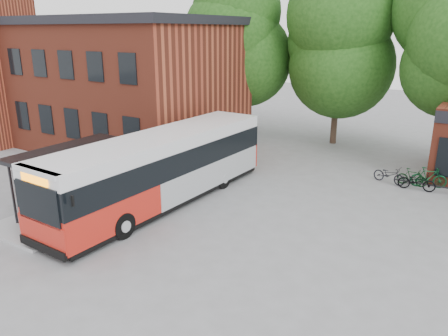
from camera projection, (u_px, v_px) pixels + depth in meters
The scene contains 10 objects.
ground at pixel (171, 226), 17.93m from camera, with size 100.00×100.00×0.00m, color slate.
station_building at pixel (105, 82), 30.52m from camera, with size 18.40×10.40×8.50m, color maroon, non-canonical shape.
bus_shelter at pixel (75, 180), 18.98m from camera, with size 3.60×7.00×2.90m, color #242427, non-canonical shape.
tree_0 at pixel (242, 61), 32.22m from camera, with size 7.92×7.92×11.00m, color #1A4312, non-canonical shape.
tree_1 at pixel (338, 69), 29.55m from camera, with size 7.92×7.92×10.40m, color #1A4312, non-canonical shape.
city_bus at pixel (163, 169), 19.92m from camera, with size 2.72×12.78×3.25m, color red, non-canonical shape.
bicycle_0 at pixel (389, 175), 22.85m from camera, with size 0.61×1.75×0.92m, color black.
bicycle_1 at pixel (412, 177), 22.47m from camera, with size 0.42×1.50×0.90m, color black.
bicycle_2 at pixel (417, 181), 21.82m from camera, with size 0.62×1.78×0.93m, color black.
bicycle_3 at pixel (429, 177), 22.19m from camera, with size 0.50×1.76×1.06m, color #0C3E1E.
Camera 1 is at (10.58, -12.69, 7.69)m, focal length 35.00 mm.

